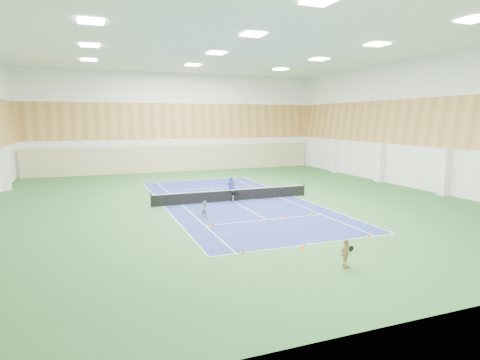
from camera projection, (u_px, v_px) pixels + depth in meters
name	position (u px, v px, depth m)	size (l,w,h in m)	color
ground	(233.00, 201.00, 31.77)	(40.00, 40.00, 0.00)	#285E2B
room_shell	(233.00, 125.00, 30.86)	(36.00, 40.00, 12.00)	white
wood_cladding	(233.00, 98.00, 30.56)	(36.00, 40.00, 8.00)	#BF8A47
ceiling_light_grid	(233.00, 45.00, 29.98)	(21.40, 25.40, 0.06)	white
court_surface	(233.00, 201.00, 31.77)	(10.97, 23.77, 0.01)	navy
tennis_balls_scatter	(233.00, 201.00, 31.76)	(10.57, 22.77, 0.07)	#C8E527
tennis_net	(233.00, 194.00, 31.68)	(12.80, 0.10, 1.10)	black
back_curtain	(179.00, 158.00, 49.77)	(35.40, 0.16, 3.20)	#C6B793
coach	(231.00, 188.00, 32.73)	(0.66, 0.43, 1.80)	navy
child_court	(205.00, 209.00, 26.45)	(0.54, 0.42, 1.11)	#97979F
child_apron	(346.00, 253.00, 17.44)	(0.76, 0.31, 1.29)	tan
ball_cart	(236.00, 197.00, 31.14)	(0.49, 0.49, 0.85)	black
cone_svc_a	(213.00, 224.00, 24.40)	(0.20, 0.20, 0.22)	red
cone_svc_b	(257.00, 220.00, 25.28)	(0.19, 0.19, 0.21)	#FF420D
cone_svc_c	(287.00, 217.00, 26.05)	(0.23, 0.23, 0.25)	#FC560D
cone_svc_d	(310.00, 213.00, 27.29)	(0.22, 0.22, 0.24)	orange
cone_base_a	(243.00, 252.00, 19.34)	(0.19, 0.19, 0.21)	#E45C0C
cone_base_b	(302.00, 246.00, 20.08)	(0.22, 0.22, 0.24)	orange
cone_base_c	(327.00, 240.00, 21.21)	(0.17, 0.17, 0.19)	#DA4A0B
cone_base_d	(369.00, 234.00, 22.18)	(0.21, 0.21, 0.23)	#FD490D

